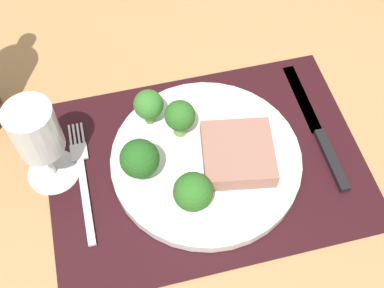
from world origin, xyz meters
TOP-DOWN VIEW (x-y plane):
  - ground_plane at (0.00, 0.00)cm, footprint 140.00×110.00cm
  - placemat at (0.00, 0.00)cm, footprint 43.87×31.15cm
  - plate at (0.00, 0.00)cm, footprint 26.38×26.38cm
  - steak at (4.07, -1.27)cm, footprint 10.99×11.14cm
  - broccoli_center at (-3.50, -6.60)cm, footprint 5.03×5.03cm
  - broccoli_near_fork at (-9.05, -0.75)cm, footprint 5.16×5.16cm
  - broccoli_near_steak at (-2.48, 4.92)cm, footprint 4.26×4.26cm
  - broccoli_back_left at (-6.26, 7.88)cm, footprint 4.21×4.21cm
  - fork at (-17.06, 1.42)cm, footprint 2.40×19.20cm
  - knife at (17.17, 0.53)cm, footprint 1.80×23.00cm
  - wine_glass at (-20.85, 3.65)cm, footprint 7.22×7.22cm

SIDE VIEW (x-z plane):
  - ground_plane at x=0.00cm, z-range -3.00..0.00cm
  - placemat at x=0.00cm, z-range 0.00..0.30cm
  - fork at x=-17.06cm, z-range 0.30..0.80cm
  - knife at x=17.17cm, z-range 0.20..1.00cm
  - plate at x=0.00cm, z-range 0.30..1.90cm
  - steak at x=4.07cm, z-range 1.90..4.50cm
  - broccoli_center at x=-3.50cm, z-range 2.36..8.51cm
  - broccoli_back_left at x=-6.26cm, z-range 2.56..8.41cm
  - broccoli_near_steak at x=-2.48cm, z-range 2.51..8.51cm
  - broccoli_near_fork at x=-9.05cm, z-range 2.67..9.59cm
  - wine_glass at x=-20.85cm, z-range 2.32..16.58cm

